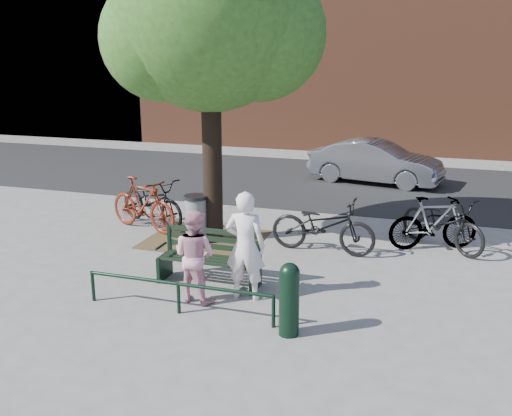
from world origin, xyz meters
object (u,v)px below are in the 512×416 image
(bicycle_c, at_px, (323,226))
(person_left, at_px, (245,246))
(park_bench, at_px, (210,256))
(person_right, at_px, (195,255))
(parked_car, at_px, (375,162))
(litter_bin, at_px, (196,219))
(bollard, at_px, (289,297))

(bicycle_c, bearing_deg, person_left, 167.48)
(park_bench, bearing_deg, person_right, -86.92)
(bicycle_c, xyz_separation_m, parked_car, (0.26, 6.65, 0.10))
(park_bench, relative_size, person_right, 1.16)
(person_left, height_order, litter_bin, person_left)
(person_left, distance_m, litter_bin, 3.04)
(park_bench, relative_size, person_left, 0.98)
(person_right, distance_m, bicycle_c, 3.23)
(person_right, bearing_deg, park_bench, -74.38)
(park_bench, relative_size, litter_bin, 1.72)
(bicycle_c, bearing_deg, parked_car, 1.42)
(person_left, bearing_deg, bicycle_c, -110.57)
(litter_bin, bearing_deg, person_right, -66.70)
(person_left, xyz_separation_m, bollard, (0.98, -0.98, -0.32))
(person_right, bearing_deg, parked_car, -87.90)
(park_bench, bearing_deg, parked_car, 78.46)
(bollard, bearing_deg, litter_bin, 130.67)
(person_left, bearing_deg, park_bench, -33.35)
(person_left, relative_size, person_right, 1.18)
(person_right, height_order, litter_bin, person_right)
(person_left, xyz_separation_m, litter_bin, (-1.89, 2.36, -0.38))
(person_left, bearing_deg, person_right, 17.69)
(parked_car, bearing_deg, person_right, -179.43)
(park_bench, xyz_separation_m, bollard, (1.76, -1.42, 0.09))
(person_right, xyz_separation_m, bicycle_c, (1.49, 2.86, -0.20))
(park_bench, height_order, bollard, bollard)
(person_right, bearing_deg, litter_bin, -54.17)
(bollard, relative_size, parked_car, 0.27)
(person_left, relative_size, litter_bin, 1.76)
(person_right, relative_size, parked_car, 0.38)
(person_left, relative_size, bicycle_c, 0.85)
(person_right, xyz_separation_m, bollard, (1.73, -0.68, -0.18))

